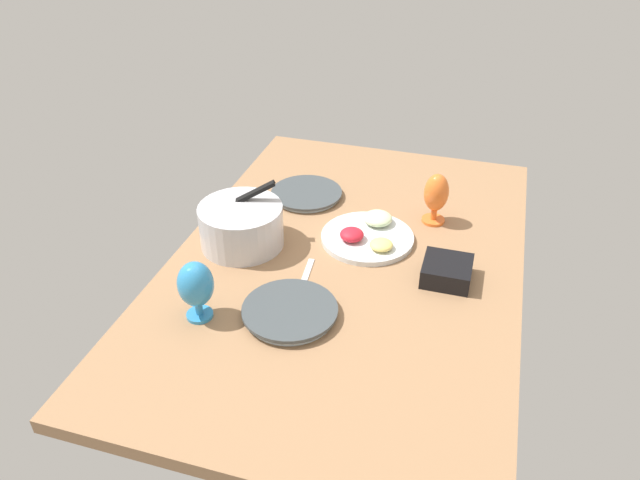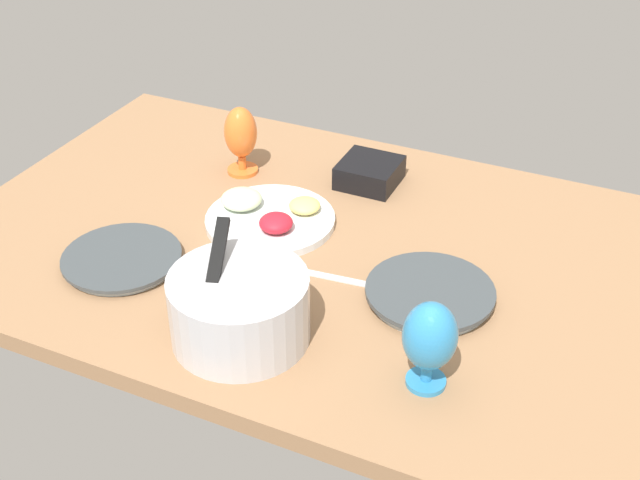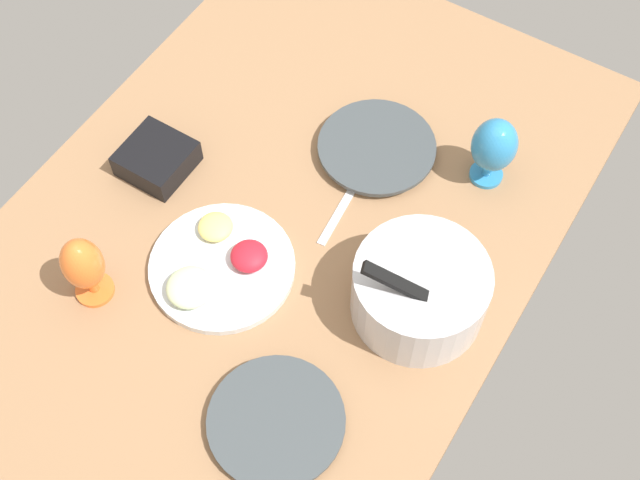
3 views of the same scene
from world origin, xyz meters
TOP-DOWN VIEW (x-y plane):
  - ground_plane at (0.00, 0.00)cm, footprint 160.00×104.00cm
  - dinner_plate_left at (-29.82, 8.08)cm, footprint 25.98×25.98cm
  - dinner_plate_right at (33.41, 23.47)cm, footprint 25.34×25.34cm
  - mixing_bowl at (-1.07, 33.74)cm, footprint 26.14×26.14cm
  - fruit_platter at (12.63, -3.85)cm, footprint 29.55×29.55cm
  - hurricane_glass_blue at (-36.88, 31.32)cm, footprint 9.59×9.59cm
  - hurricane_glass_orange at (29.63, -22.24)cm, footprint 8.12×8.12cm
  - square_bowl_black at (-1.39, -30.25)cm, footprint 13.93×13.93cm
  - fork_by_left_plate at (-12.16, 9.33)cm, footprint 18.09×3.51cm

SIDE VIEW (x-z plane):
  - ground_plane at x=0.00cm, z-range -4.00..0.00cm
  - fork_by_left_plate at x=-12.16cm, z-range 0.00..0.60cm
  - dinner_plate_right at x=33.41cm, z-range 0.04..2.23cm
  - dinner_plate_left at x=-29.82cm, z-range 0.05..2.73cm
  - fruit_platter at x=12.63cm, z-range -1.04..4.46cm
  - square_bowl_black at x=-1.39cm, z-range 0.33..6.18cm
  - mixing_bowl at x=-1.07cm, z-range -2.66..17.22cm
  - hurricane_glass_orange at x=29.63cm, z-range 1.45..19.04cm
  - hurricane_glass_blue at x=-36.88cm, z-range 1.68..19.04cm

